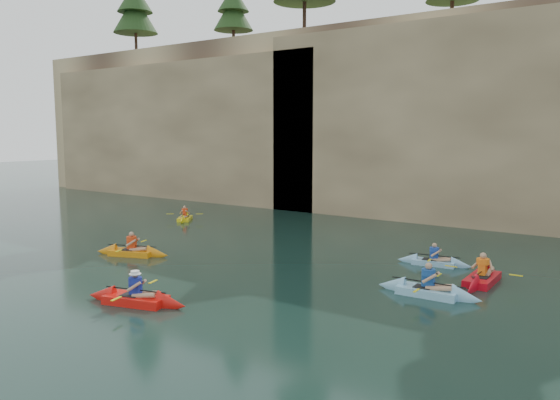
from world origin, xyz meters
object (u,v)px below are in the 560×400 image
Objects in this scene: kayaker_red_far at (482,278)px; main_kayaker at (136,298)px; kayaker_orange at (132,252)px; kayaker_ltblue_near at (428,291)px.

main_kayaker is at bearing 135.93° from kayaker_red_far.
kayaker_ltblue_near is (11.95, 1.62, 0.01)m from kayaker_orange.
kayaker_ltblue_near reaches higher than main_kayaker.
kayaker_orange is (-5.16, 4.15, -0.01)m from main_kayaker.
kayaker_ltblue_near is (6.79, 5.77, -0.01)m from main_kayaker.
kayaker_orange is 12.05m from kayaker_ltblue_near.
kayaker_red_far reaches higher than kayaker_orange.
kayaker_orange is 0.93× the size of kayaker_red_far.
main_kayaker is at bearing -59.37° from kayaker_orange.
kayaker_ltblue_near is 0.94× the size of kayaker_red_far.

